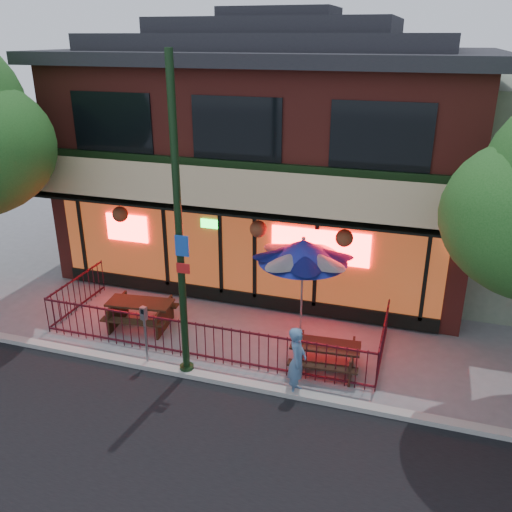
{
  "coord_description": "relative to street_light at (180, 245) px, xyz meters",
  "views": [
    {
      "loc": [
        4.72,
        -9.93,
        7.2
      ],
      "look_at": [
        0.9,
        2.0,
        2.08
      ],
      "focal_mm": 38.0,
      "sensor_mm": 36.0,
      "label": 1
    }
  ],
  "objects": [
    {
      "name": "ground",
      "position": [
        -0.0,
        0.4,
        -3.15
      ],
      "size": [
        80.0,
        80.0,
        0.0
      ],
      "primitive_type": "plane",
      "color": "gray",
      "rests_on": "ground"
    },
    {
      "name": "curb",
      "position": [
        -0.0,
        -0.1,
        -3.09
      ],
      "size": [
        80.0,
        0.25,
        0.12
      ],
      "primitive_type": "cube",
      "color": "#999993",
      "rests_on": "ground"
    },
    {
      "name": "restaurant_building",
      "position": [
        -0.0,
        7.51,
        0.98
      ],
      "size": [
        12.96,
        9.49,
        8.05
      ],
      "color": "maroon",
      "rests_on": "ground"
    },
    {
      "name": "patio_fence",
      "position": [
        -0.0,
        0.91,
        -2.52
      ],
      "size": [
        8.44,
        2.62,
        1.0
      ],
      "color": "#3D0D17",
      "rests_on": "ground"
    },
    {
      "name": "street_light",
      "position": [
        0.0,
        0.0,
        0.0
      ],
      "size": [
        0.43,
        0.32,
        7.0
      ],
      "color": "black",
      "rests_on": "ground"
    },
    {
      "name": "picnic_table_left",
      "position": [
        -2.05,
        1.61,
        -2.67
      ],
      "size": [
        1.84,
        1.5,
        0.73
      ],
      "color": "#332112",
      "rests_on": "ground"
    },
    {
      "name": "picnic_table_right",
      "position": [
        2.98,
        1.1,
        -2.71
      ],
      "size": [
        1.65,
        1.31,
        0.67
      ],
      "color": "black",
      "rests_on": "ground"
    },
    {
      "name": "patio_umbrella",
      "position": [
        2.01,
        2.8,
        -0.94
      ],
      "size": [
        2.26,
        2.26,
        2.58
      ],
      "color": "gray",
      "rests_on": "ground"
    },
    {
      "name": "pedestrian",
      "position": [
        2.57,
        0.05,
        -2.36
      ],
      "size": [
        0.43,
        0.61,
        1.58
      ],
      "primitive_type": "imported",
      "rotation": [
        0.0,
        0.0,
        1.65
      ],
      "color": "#4D729B",
      "rests_on": "ground"
    },
    {
      "name": "parking_meter_near",
      "position": [
        -1.0,
        0.0,
        -2.11
      ],
      "size": [
        0.16,
        0.14,
        1.54
      ],
      "color": "gray",
      "rests_on": "ground"
    }
  ]
}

